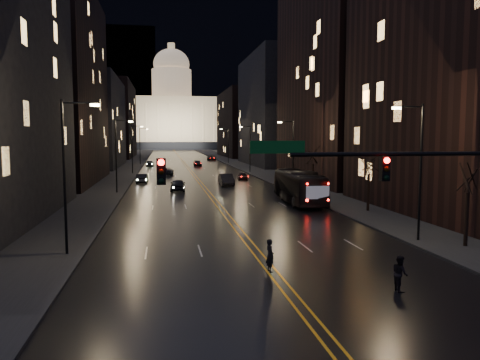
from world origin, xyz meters
name	(u,v)px	position (x,y,z in m)	size (l,w,h in m)	color
ground	(300,307)	(0.00, 0.00, 0.00)	(900.00, 900.00, 0.00)	black
road	(181,158)	(0.00, 130.00, 0.01)	(20.00, 320.00, 0.02)	black
sidewalk_left	(135,159)	(-14.00, 130.00, 0.08)	(8.00, 320.00, 0.16)	black
sidewalk_right	(225,158)	(14.00, 130.00, 0.08)	(8.00, 320.00, 0.16)	black
center_line	(181,158)	(0.00, 130.00, 0.03)	(0.62, 320.00, 0.01)	orange
building_left_mid	(53,87)	(-21.00, 54.00, 14.00)	(12.00, 30.00, 28.00)	black
building_left_far	(92,123)	(-21.00, 92.00, 10.00)	(12.00, 34.00, 20.00)	black
building_left_dist	(114,121)	(-21.00, 140.00, 12.00)	(12.00, 40.00, 24.00)	black
building_right_near	(467,78)	(21.00, 20.00, 12.00)	(12.00, 26.00, 24.00)	black
building_right_tall	(341,55)	(21.00, 50.00, 19.00)	(12.00, 30.00, 38.00)	black
building_right_mid	(274,111)	(21.00, 92.00, 13.00)	(12.00, 34.00, 26.00)	black
building_right_dist	(241,124)	(21.00, 140.00, 11.00)	(12.00, 40.00, 22.00)	black
mountain_ridge	(216,67)	(40.00, 380.00, 65.00)	(520.00, 60.00, 130.00)	black
capitol	(172,118)	(0.00, 250.00, 17.15)	(90.00, 50.00, 58.50)	black
traffic_signal	(438,180)	(5.91, 0.00, 5.10)	(17.29, 0.45, 7.00)	black
streetlamp_right_near	(418,165)	(10.81, 10.00, 5.08)	(2.13, 0.25, 9.00)	black
streetlamp_left_near	(67,169)	(-10.81, 10.00, 5.08)	(2.13, 0.25, 9.00)	black
streetlamp_right_mid	(292,151)	(10.81, 40.00, 5.08)	(2.13, 0.25, 9.00)	black
streetlamp_left_mid	(118,152)	(-10.81, 40.00, 5.08)	(2.13, 0.25, 9.00)	black
streetlamp_right_far	(249,146)	(10.81, 70.00, 5.08)	(2.13, 0.25, 9.00)	black
streetlamp_left_far	(133,146)	(-10.81, 70.00, 5.08)	(2.13, 0.25, 9.00)	black
streetlamp_right_dist	(228,144)	(10.81, 100.00, 5.08)	(2.13, 0.25, 9.00)	black
streetlamp_left_dist	(141,144)	(-10.81, 100.00, 5.08)	(2.13, 0.25, 9.00)	black
tree_right_near	(468,176)	(13.00, 8.00, 4.53)	(2.40, 2.40, 6.65)	black
tree_right_mid	(369,163)	(13.00, 22.00, 4.53)	(2.40, 2.40, 6.65)	black
tree_right_far	(313,156)	(13.00, 38.00, 4.53)	(2.40, 2.40, 6.65)	black
bus	(299,187)	(8.50, 28.90, 1.69)	(2.85, 12.17, 3.39)	black
oncoming_car_a	(178,185)	(-3.63, 41.60, 0.78)	(1.84, 4.57, 1.56)	black
oncoming_car_b	(142,179)	(-8.50, 52.28, 0.72)	(1.52, 4.37, 1.44)	black
oncoming_car_c	(167,171)	(-4.82, 66.83, 0.67)	(2.21, 4.79, 1.33)	black
oncoming_car_d	(150,164)	(-8.50, 92.04, 0.66)	(1.84, 4.52, 1.31)	black
receding_car_a	(226,180)	(3.32, 47.12, 0.83)	(1.77, 5.06, 1.67)	black
receding_car_b	(242,176)	(6.96, 54.87, 0.64)	(1.51, 3.75, 1.28)	black
receding_car_c	(198,163)	(2.50, 91.09, 0.65)	(1.81, 4.45, 1.29)	black
receding_car_d	(212,158)	(8.50, 117.41, 0.69)	(2.29, 4.97, 1.38)	black
pedestrian_a	(270,256)	(-0.11, 5.00, 0.86)	(0.62, 0.41, 1.71)	black
pedestrian_b	(400,273)	(4.96, 1.17, 0.81)	(0.79, 0.43, 1.63)	black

